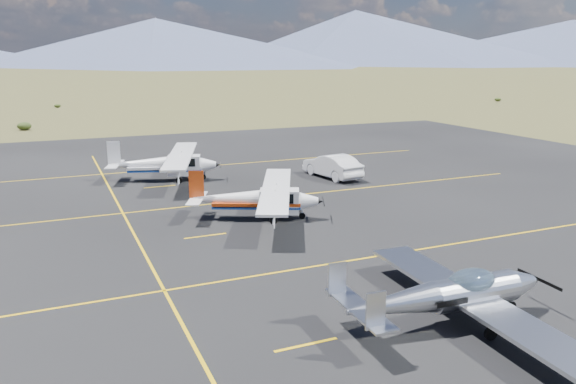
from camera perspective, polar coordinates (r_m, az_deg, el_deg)
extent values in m
plane|color=#383D1C|center=(20.88, 5.26, -9.37)|extent=(1600.00, 1600.00, 0.00)
cube|color=black|center=(26.84, -1.91, -4.02)|extent=(72.00, 72.00, 0.02)
cube|color=#B9BBC0|center=(18.76, 18.00, -10.14)|extent=(1.90, 9.56, 0.13)
ellipsoid|color=#99BFD8|center=(18.56, 18.11, -8.71)|extent=(1.77, 1.06, 0.87)
cube|color=#B9BBC0|center=(16.59, 7.28, -11.64)|extent=(0.86, 3.20, 0.06)
cube|color=#B9BBC0|center=(15.41, 8.89, -11.82)|extent=(0.58, 0.09, 1.06)
cube|color=#B9BBC0|center=(17.27, 5.02, -8.81)|extent=(0.58, 0.09, 1.06)
cylinder|color=black|center=(20.04, 21.70, -10.77)|extent=(0.36, 0.11, 0.36)
cylinder|color=black|center=(18.00, 19.91, -13.34)|extent=(0.43, 0.13, 0.42)
cylinder|color=black|center=(19.77, 15.06, -10.48)|extent=(0.43, 0.13, 0.42)
cube|color=silver|center=(28.55, -0.87, -0.94)|extent=(2.22, 1.75, 1.21)
cube|color=silver|center=(28.40, -1.24, 0.29)|extent=(5.30, 9.56, 0.13)
cube|color=black|center=(28.49, -0.87, -0.45)|extent=(1.74, 1.56, 0.49)
cube|color=#AF370E|center=(28.63, -3.20, -1.10)|extent=(4.52, 2.79, 0.16)
cube|color=#AF370E|center=(28.77, -9.29, 0.74)|extent=(0.72, 0.37, 1.43)
cube|color=silver|center=(28.94, -9.24, -0.64)|extent=(1.79, 2.89, 0.05)
cylinder|color=black|center=(28.75, 1.46, -2.45)|extent=(0.33, 0.21, 0.32)
cylinder|color=black|center=(27.85, -1.47, -2.90)|extent=(0.41, 0.27, 0.39)
cylinder|color=black|center=(29.66, -1.33, -1.87)|extent=(0.41, 0.27, 0.39)
cube|color=silver|center=(38.20, -10.51, 2.69)|extent=(2.36, 1.70, 1.30)
cube|color=silver|center=(38.10, -10.84, 3.68)|extent=(4.67, 10.56, 0.14)
cube|color=black|center=(38.15, -10.53, 3.09)|extent=(1.82, 1.56, 0.53)
cube|color=silver|center=(38.35, -12.37, 2.50)|extent=(4.94, 2.54, 0.17)
cube|color=silver|center=(38.70, -17.28, 3.82)|extent=(0.80, 0.31, 1.54)
cube|color=silver|center=(38.83, -17.20, 2.70)|extent=(1.63, 3.16, 0.06)
cylinder|color=black|center=(38.28, -8.58, 1.51)|extent=(0.36, 0.20, 0.35)
cylinder|color=black|center=(37.40, -11.02, 1.18)|extent=(0.44, 0.25, 0.42)
cylinder|color=black|center=(39.37, -10.76, 1.81)|extent=(0.44, 0.25, 0.42)
imported|color=silver|center=(38.56, 4.51, 2.67)|extent=(2.45, 5.10, 1.61)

